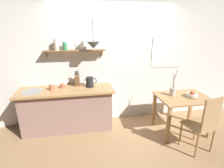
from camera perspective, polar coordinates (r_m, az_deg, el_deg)
name	(u,v)px	position (r m, az deg, el deg)	size (l,w,h in m)	color
ground_plane	(119,132)	(3.61, 2.35, -15.63)	(14.00, 14.00, 0.00)	#A87F56
back_wall	(123,60)	(3.74, 3.56, 8.02)	(6.80, 0.11, 2.70)	white
kitchen_counter	(68,109)	(3.62, -14.54, -8.05)	(1.83, 0.63, 0.88)	gray
wall_shelf	(73,48)	(3.44, -12.83, 11.73)	(1.18, 0.20, 0.34)	brown
dining_table	(182,103)	(3.60, 22.54, -5.78)	(0.96, 0.72, 0.76)	tan
dining_chair_near	(204,123)	(3.19, 28.41, -11.32)	(0.50, 0.49, 1.03)	tan
fruit_bowl	(192,95)	(3.57, 25.24, -3.22)	(0.21, 0.21, 0.13)	silver
twig_vase	(173,91)	(3.50, 19.65, -2.36)	(0.11, 0.11, 0.53)	#B7B2A8
electric_kettle	(90,82)	(3.45, -7.43, 0.67)	(0.26, 0.17, 0.22)	black
knife_block	(77,80)	(3.53, -11.59, 1.37)	(0.09, 0.17, 0.32)	brown
coffee_mug_by_sink	(52,87)	(3.45, -19.62, -1.06)	(0.13, 0.08, 0.11)	#C6664C
coffee_mug_spare	(62,86)	(3.51, -16.35, -0.60)	(0.12, 0.08, 0.09)	#C6664C
pendant_lamp	(93,45)	(3.19, -6.30, 12.82)	(0.24, 0.24, 0.54)	black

